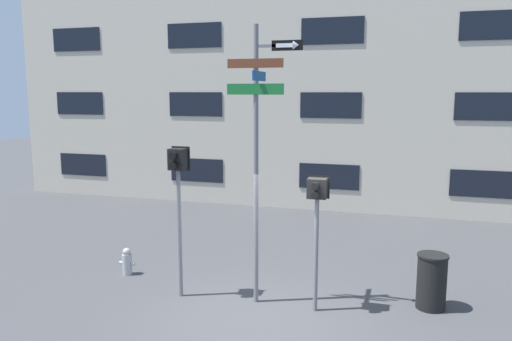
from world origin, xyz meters
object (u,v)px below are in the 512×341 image
(pedestrian_signal_left, at_px, (178,181))
(fire_hydrant, at_px, (127,262))
(pedestrian_signal_right, at_px, (317,206))
(street_sign_pole, at_px, (259,141))
(trash_bin, at_px, (432,281))

(pedestrian_signal_left, distance_m, fire_hydrant, 2.72)
(pedestrian_signal_right, bearing_deg, fire_hydrant, 171.52)
(street_sign_pole, relative_size, trash_bin, 4.99)
(street_sign_pole, bearing_deg, fire_hydrant, 169.73)
(street_sign_pole, height_order, fire_hydrant, street_sign_pole)
(street_sign_pole, xyz_separation_m, pedestrian_signal_right, (1.10, -0.06, -1.12))
(street_sign_pole, xyz_separation_m, pedestrian_signal_left, (-1.56, -0.16, -0.78))
(fire_hydrant, bearing_deg, pedestrian_signal_left, -24.29)
(trash_bin, bearing_deg, fire_hydrant, -179.24)
(pedestrian_signal_left, relative_size, fire_hydrant, 4.93)
(pedestrian_signal_right, height_order, fire_hydrant, pedestrian_signal_right)
(pedestrian_signal_left, bearing_deg, fire_hydrant, 155.71)
(street_sign_pole, height_order, trash_bin, street_sign_pole)
(pedestrian_signal_left, xyz_separation_m, trash_bin, (4.72, 0.83, -1.80))
(pedestrian_signal_left, bearing_deg, trash_bin, 9.93)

